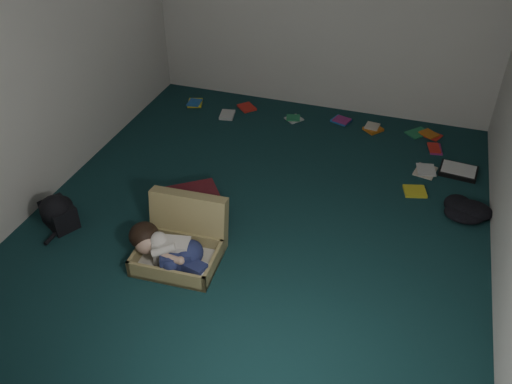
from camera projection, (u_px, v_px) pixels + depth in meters
The scene contains 10 objects.
floor at pixel (261, 213), 4.98m from camera, with size 4.50×4.50×0.00m, color #123234.
wall_front at pixel (112, 282), 2.49m from camera, with size 4.50×4.50×0.00m, color silver.
wall_left at pixel (44, 52), 4.72m from camera, with size 4.50×4.50×0.00m, color silver.
suitcase at pixel (182, 241), 4.46m from camera, with size 0.69×0.68×0.49m.
person at pixel (169, 249), 4.31m from camera, with size 0.72×0.34×0.30m.
maroon_bin at pixel (194, 207), 4.81m from camera, with size 0.57×0.55×0.31m.
backpack at pixel (59, 214), 4.78m from camera, with size 0.40×0.32×0.24m, color black, non-canonical shape.
clothing_pile at pixel (457, 209), 4.93m from camera, with size 0.43×0.35×0.14m, color black, non-canonical shape.
paper_tray at pixel (458, 171), 5.50m from camera, with size 0.39×0.31×0.05m.
book_scatter at pixel (341, 132), 6.16m from camera, with size 3.13×1.42×0.02m.
Camera 1 is at (1.18, -3.71, 3.11)m, focal length 38.00 mm.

